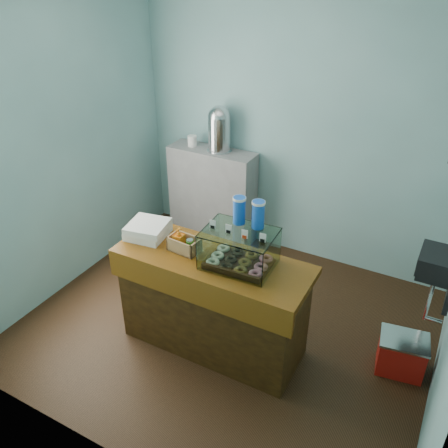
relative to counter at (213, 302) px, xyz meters
The scene contains 9 objects.
ground 0.52m from the counter, 90.00° to the left, with size 3.50×3.50×0.00m, color black.
room_shell 1.27m from the counter, 84.37° to the left, with size 3.54×3.04×2.82m.
counter is the anchor object (origin of this frame).
back_shelf 1.82m from the counter, 119.76° to the left, with size 1.00×0.32×1.10m, color gray.
display_case 0.66m from the counter, 14.59° to the left, with size 0.56×0.42×0.51m.
condiment_crate 0.57m from the counter, behind, with size 0.26×0.17×0.19m.
pastry_boxes 0.82m from the counter, behind, with size 0.37×0.37×0.13m.
coffee_urn 2.00m from the counter, 117.06° to the left, with size 0.27×0.27×0.50m.
red_cooler 1.59m from the counter, 17.48° to the left, with size 0.42×0.34×0.33m.
Camera 1 is at (1.55, -2.92, 3.01)m, focal length 38.00 mm.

